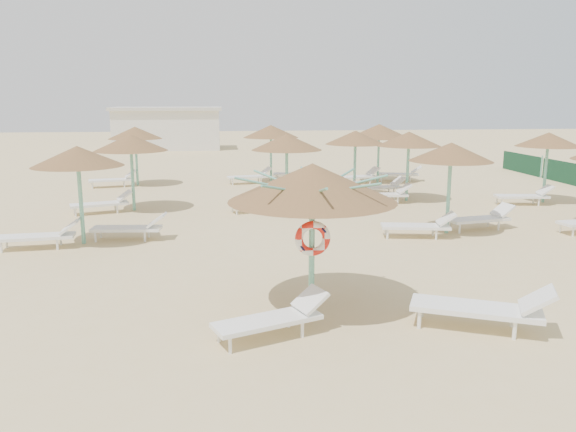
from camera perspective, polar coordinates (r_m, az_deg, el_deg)
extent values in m
plane|color=tan|center=(11.02, 3.62, -8.69)|extent=(120.00, 120.00, 0.00)
cylinder|color=#68B59C|center=(10.31, 2.42, -3.44)|extent=(0.11, 0.11, 2.29)
cone|color=brown|center=(10.06, 2.49, 3.43)|extent=(3.05, 3.05, 0.69)
cylinder|color=#68B59C|center=(10.10, 2.47, 2.01)|extent=(0.20, 0.20, 0.12)
cylinder|color=#68B59C|center=(10.20, 6.38, 3.21)|extent=(1.38, 0.04, 0.35)
cylinder|color=#68B59C|center=(10.64, 4.70, 3.59)|extent=(1.01, 1.01, 0.35)
cylinder|color=#68B59C|center=(10.75, 1.88, 3.71)|extent=(0.04, 1.38, 0.35)
cylinder|color=#68B59C|center=(10.49, -0.64, 3.51)|extent=(1.01, 1.01, 0.35)
cylinder|color=#68B59C|center=(9.98, -1.50, 3.09)|extent=(1.38, 0.04, 0.35)
cylinder|color=#68B59C|center=(9.51, 0.01, 2.66)|extent=(1.01, 1.01, 0.35)
cylinder|color=#68B59C|center=(9.38, 3.17, 2.51)|extent=(0.04, 1.38, 0.35)
cylinder|color=#68B59C|center=(9.68, 5.86, 2.76)|extent=(1.01, 1.01, 0.35)
torus|color=red|center=(10.16, 2.53, -2.29)|extent=(0.65, 0.15, 0.65)
cylinder|color=white|center=(8.91, -5.90, -12.95)|extent=(0.06, 0.06, 0.27)
cylinder|color=white|center=(9.31, -7.04, -11.85)|extent=(0.06, 0.06, 0.27)
cylinder|color=white|center=(9.42, 1.46, -11.47)|extent=(0.06, 0.06, 0.27)
cylinder|color=white|center=(9.80, 0.06, -10.51)|extent=(0.06, 0.06, 0.27)
cube|color=white|center=(9.32, -2.10, -10.60)|extent=(1.89, 1.21, 0.08)
cube|color=white|center=(9.59, 2.26, -8.47)|extent=(0.64, 0.70, 0.35)
cylinder|color=white|center=(10.00, 13.19, -10.22)|extent=(0.07, 0.07, 0.32)
cylinder|color=white|center=(10.52, 13.45, -9.10)|extent=(0.07, 0.07, 0.32)
cylinder|color=white|center=(10.02, 22.03, -10.74)|extent=(0.07, 0.07, 0.32)
cylinder|color=white|center=(10.55, 21.82, -9.60)|extent=(0.07, 0.07, 0.32)
cube|color=white|center=(10.18, 18.50, -8.91)|extent=(2.24, 1.52, 0.09)
cube|color=white|center=(10.16, 24.04, -7.76)|extent=(0.78, 0.84, 0.41)
cylinder|color=#68B59C|center=(16.03, -20.29, 1.34)|extent=(0.11, 0.11, 2.30)
cone|color=brown|center=(15.87, -20.61, 5.72)|extent=(2.38, 2.38, 0.54)
cylinder|color=#68B59C|center=(15.89, -20.55, 4.89)|extent=(0.20, 0.20, 0.12)
cylinder|color=white|center=(16.10, -27.12, -2.86)|extent=(0.06, 0.06, 0.28)
cylinder|color=white|center=(16.57, -26.69, -2.44)|extent=(0.06, 0.06, 0.28)
cylinder|color=white|center=(15.80, -22.39, -2.71)|extent=(0.06, 0.06, 0.28)
cylinder|color=white|center=(16.28, -22.09, -2.28)|extent=(0.06, 0.06, 0.28)
cube|color=white|center=(16.11, -24.21, -1.94)|extent=(1.95, 0.80, 0.08)
cube|color=white|center=(15.90, -21.29, -0.98)|extent=(0.54, 0.64, 0.36)
cylinder|color=white|center=(16.29, -18.98, -2.04)|extent=(0.06, 0.06, 0.28)
cylinder|color=white|center=(16.75, -18.48, -1.64)|extent=(0.06, 0.06, 0.28)
cylinder|color=white|center=(15.93, -14.35, -2.06)|extent=(0.06, 0.06, 0.28)
cylinder|color=white|center=(16.40, -13.97, -1.65)|extent=(0.06, 0.06, 0.28)
cube|color=white|center=(16.26, -16.08, -1.23)|extent=(1.95, 0.80, 0.08)
cube|color=white|center=(16.01, -13.18, -0.39)|extent=(0.54, 0.64, 0.36)
cylinder|color=#68B59C|center=(20.38, -15.51, 3.74)|extent=(0.11, 0.11, 2.30)
cone|color=brown|center=(20.26, -15.70, 7.20)|extent=(2.53, 2.53, 0.57)
cylinder|color=#68B59C|center=(20.27, -15.66, 6.54)|extent=(0.20, 0.20, 0.12)
cylinder|color=white|center=(20.04, -20.77, 0.34)|extent=(0.06, 0.06, 0.28)
cylinder|color=white|center=(20.53, -20.87, 0.59)|extent=(0.06, 0.06, 0.28)
cylinder|color=white|center=(20.17, -16.95, 0.66)|extent=(0.06, 0.06, 0.28)
cylinder|color=white|center=(20.65, -17.14, 0.90)|extent=(0.06, 0.06, 0.28)
cube|color=white|center=(20.32, -18.61, 1.15)|extent=(2.00, 1.17, 0.08)
cube|color=white|center=(20.38, -16.28, 2.01)|extent=(0.64, 0.72, 0.36)
cylinder|color=#68B59C|center=(26.38, -15.14, 5.50)|extent=(0.11, 0.11, 2.30)
cone|color=brown|center=(26.28, -15.28, 8.16)|extent=(2.39, 2.39, 0.54)
cylinder|color=#68B59C|center=(26.29, -15.25, 7.66)|extent=(0.20, 0.20, 0.12)
cylinder|color=white|center=(26.04, -19.26, 2.93)|extent=(0.06, 0.06, 0.28)
cylinder|color=white|center=(26.54, -19.25, 3.08)|extent=(0.06, 0.06, 0.28)
cylinder|color=white|center=(26.06, -16.29, 3.12)|extent=(0.06, 0.06, 0.28)
cylinder|color=white|center=(26.55, -16.34, 3.27)|extent=(0.06, 0.06, 0.28)
cube|color=white|center=(26.26, -17.54, 3.51)|extent=(1.99, 0.99, 0.08)
cube|color=white|center=(26.26, -15.72, 4.14)|extent=(0.60, 0.69, 0.36)
cylinder|color=#68B59C|center=(19.91, -0.13, 3.98)|extent=(0.11, 0.11, 2.30)
cone|color=brown|center=(19.78, -0.14, 7.53)|extent=(2.48, 2.48, 0.56)
cylinder|color=#68B59C|center=(19.80, -0.14, 6.85)|extent=(0.20, 0.20, 0.12)
cylinder|color=white|center=(19.12, -5.24, 0.54)|extent=(0.06, 0.06, 0.28)
cylinder|color=white|center=(19.59, -5.65, 0.80)|extent=(0.06, 0.06, 0.28)
cylinder|color=white|center=(19.52, -1.43, 0.82)|extent=(0.06, 0.06, 0.28)
cylinder|color=white|center=(19.99, -1.92, 1.08)|extent=(0.06, 0.06, 0.28)
cube|color=white|center=(19.55, -3.20, 1.36)|extent=(1.99, 1.08, 0.08)
cube|color=white|center=(19.78, -0.87, 2.20)|extent=(0.62, 0.70, 0.36)
cylinder|color=#68B59C|center=(26.52, -1.74, 5.93)|extent=(0.11, 0.11, 2.30)
cone|color=brown|center=(26.43, -1.76, 8.60)|extent=(2.58, 2.58, 0.58)
cylinder|color=#68B59C|center=(26.44, -1.76, 8.09)|extent=(0.20, 0.20, 0.12)
cylinder|color=white|center=(25.75, -5.64, 3.44)|extent=(0.06, 0.06, 0.28)
cylinder|color=white|center=(26.23, -5.89, 3.59)|extent=(0.06, 0.06, 0.28)
cylinder|color=white|center=(26.08, -2.74, 3.59)|extent=(0.06, 0.06, 0.28)
cylinder|color=white|center=(26.56, -3.04, 3.73)|extent=(0.06, 0.06, 0.28)
cube|color=white|center=(26.15, -4.06, 3.99)|extent=(1.99, 0.99, 0.08)
cube|color=white|center=(26.34, -2.27, 4.60)|extent=(0.60, 0.69, 0.36)
cylinder|color=white|center=(26.88, -1.20, 3.85)|extent=(0.06, 0.06, 0.28)
cylinder|color=white|center=(27.38, -1.09, 3.99)|extent=(0.06, 0.06, 0.28)
cylinder|color=white|center=(26.78, 1.68, 3.81)|extent=(0.06, 0.06, 0.28)
cylinder|color=white|center=(27.27, 1.74, 3.96)|extent=(0.06, 0.06, 0.28)
cube|color=white|center=(27.03, 0.54, 4.28)|extent=(1.99, 0.99, 0.08)
cube|color=white|center=(26.95, 2.35, 4.76)|extent=(0.60, 0.69, 0.36)
cylinder|color=#68B59C|center=(16.89, 16.00, 2.12)|extent=(0.11, 0.11, 2.30)
cone|color=brown|center=(16.74, 16.24, 6.28)|extent=(2.37, 2.37, 0.53)
cylinder|color=#68B59C|center=(16.76, 16.19, 5.49)|extent=(0.20, 0.20, 0.12)
cylinder|color=white|center=(15.98, 10.08, -1.83)|extent=(0.06, 0.06, 0.28)
cylinder|color=white|center=(16.46, 9.89, -1.43)|extent=(0.06, 0.06, 0.28)
cylinder|color=white|center=(16.19, 14.83, -1.87)|extent=(0.06, 0.06, 0.28)
cylinder|color=white|center=(16.66, 14.51, -1.47)|extent=(0.06, 0.06, 0.28)
cube|color=white|center=(16.29, 12.80, -1.04)|extent=(1.98, 0.95, 0.08)
cube|color=white|center=(16.39, 15.77, -0.25)|extent=(0.59, 0.68, 0.36)
cylinder|color=white|center=(17.14, 17.03, -1.25)|extent=(0.06, 0.06, 0.28)
cylinder|color=white|center=(17.55, 16.12, -0.90)|extent=(0.06, 0.06, 0.28)
cylinder|color=white|center=(17.93, 20.61, -0.93)|extent=(0.06, 0.06, 0.28)
cylinder|color=white|center=(18.31, 19.66, -0.61)|extent=(0.06, 0.06, 0.28)
cube|color=white|center=(17.76, 18.75, -0.32)|extent=(1.98, 0.95, 0.08)
cube|color=white|center=(18.22, 20.97, 0.59)|extent=(0.59, 0.68, 0.36)
cylinder|color=#68B59C|center=(22.00, 12.05, 4.47)|extent=(0.11, 0.11, 2.30)
cone|color=brown|center=(21.88, 12.19, 7.67)|extent=(2.42, 2.42, 0.54)
cylinder|color=#68B59C|center=(21.90, 12.16, 7.07)|extent=(0.20, 0.20, 0.12)
cylinder|color=white|center=(21.02, 7.53, 1.51)|extent=(0.06, 0.06, 0.28)
cylinder|color=white|center=(21.51, 7.26, 1.75)|extent=(0.06, 0.06, 0.28)
cylinder|color=white|center=(21.34, 11.08, 1.55)|extent=(0.06, 0.06, 0.28)
cylinder|color=white|center=(21.82, 10.73, 1.78)|extent=(0.06, 0.06, 0.28)
cube|color=white|center=(21.41, 9.50, 2.13)|extent=(1.92, 0.70, 0.08)
cube|color=white|center=(21.59, 11.72, 2.77)|extent=(0.51, 0.62, 0.36)
cylinder|color=#68B59C|center=(26.82, 9.16, 5.85)|extent=(0.11, 0.11, 2.30)
cone|color=brown|center=(26.72, 9.25, 8.51)|extent=(2.89, 2.89, 0.65)
cylinder|color=#68B59C|center=(26.73, 9.23, 7.98)|extent=(0.20, 0.20, 0.12)
cylinder|color=white|center=(25.68, 5.70, 3.42)|extent=(0.06, 0.06, 0.28)
cylinder|color=white|center=(26.13, 5.20, 3.57)|extent=(0.06, 0.06, 0.28)
cylinder|color=white|center=(26.32, 8.33, 3.55)|extent=(0.06, 0.06, 0.28)
cylinder|color=white|center=(26.75, 7.79, 3.70)|extent=(0.06, 0.06, 0.28)
cube|color=white|center=(26.25, 7.02, 3.96)|extent=(2.00, 1.08, 0.08)
cube|color=white|center=(26.63, 8.65, 4.55)|extent=(0.62, 0.70, 0.36)
cylinder|color=white|center=(27.26, 9.47, 3.80)|extent=(0.06, 0.06, 0.28)
cylinder|color=white|center=(27.75, 9.45, 3.94)|extent=(0.06, 0.06, 0.28)
cylinder|color=white|center=(27.33, 12.31, 3.71)|extent=(0.06, 0.06, 0.28)
cylinder|color=white|center=(27.82, 12.23, 3.85)|extent=(0.06, 0.06, 0.28)
cube|color=white|center=(27.52, 11.14, 4.19)|extent=(2.00, 1.08, 0.08)
cube|color=white|center=(27.55, 12.93, 4.62)|extent=(0.62, 0.70, 0.36)
cylinder|color=white|center=(17.97, 26.97, -1.44)|extent=(0.06, 0.06, 0.28)
cylinder|color=white|center=(18.33, 25.94, -1.10)|extent=(0.06, 0.06, 0.28)
cylinder|color=#68B59C|center=(23.33, 24.68, 4.06)|extent=(0.11, 0.11, 2.30)
cone|color=brown|center=(23.22, 24.94, 7.06)|extent=(2.35, 2.35, 0.53)
cylinder|color=#68B59C|center=(23.24, 24.89, 6.50)|extent=(0.20, 0.20, 0.12)
cylinder|color=white|center=(22.06, 20.91, 1.32)|extent=(0.06, 0.06, 0.28)
cylinder|color=white|center=(22.52, 20.48, 1.55)|extent=(0.06, 0.06, 0.28)
cylinder|color=white|center=(22.56, 24.13, 1.28)|extent=(0.06, 0.06, 0.28)
cylinder|color=white|center=(23.02, 23.64, 1.51)|extent=(0.06, 0.06, 0.28)
cube|color=white|center=(22.55, 22.63, 1.86)|extent=(1.96, 0.86, 0.08)
cube|color=white|center=(22.85, 24.66, 2.42)|extent=(0.56, 0.66, 0.36)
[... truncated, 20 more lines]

